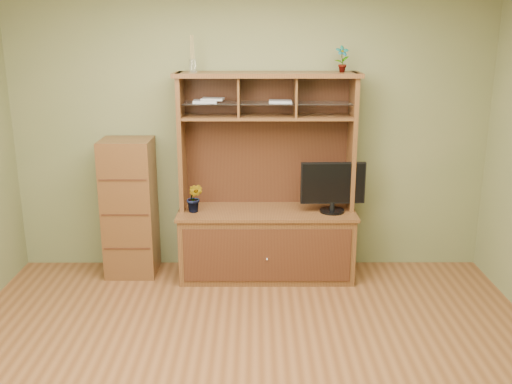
{
  "coord_description": "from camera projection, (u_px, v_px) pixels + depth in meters",
  "views": [
    {
      "loc": [
        0.04,
        -3.34,
        2.26
      ],
      "look_at": [
        0.05,
        1.2,
        0.97
      ],
      "focal_mm": 40.0,
      "sensor_mm": 36.0,
      "label": 1
    }
  ],
  "objects": [
    {
      "name": "room",
      "position": [
        248.0,
        185.0,
        3.46
      ],
      "size": [
        4.54,
        4.04,
        2.74
      ],
      "color": "brown",
      "rests_on": "ground"
    },
    {
      "name": "media_hutch",
      "position": [
        267.0,
        222.0,
        5.35
      ],
      "size": [
        1.66,
        0.61,
        1.9
      ],
      "color": "#482914",
      "rests_on": "room"
    },
    {
      "name": "monitor",
      "position": [
        333.0,
        186.0,
        5.17
      ],
      "size": [
        0.59,
        0.23,
        0.47
      ],
      "rotation": [
        0.0,
        0.0,
        0.03
      ],
      "color": "black",
      "rests_on": "media_hutch"
    },
    {
      "name": "orchid_plant",
      "position": [
        195.0,
        198.0,
        5.2
      ],
      "size": [
        0.18,
        0.16,
        0.27
      ],
      "primitive_type": "imported",
      "rotation": [
        0.0,
        0.0,
        -0.28
      ],
      "color": "#28541C",
      "rests_on": "media_hutch"
    },
    {
      "name": "top_plant",
      "position": [
        342.0,
        59.0,
        5.02
      ],
      "size": [
        0.13,
        0.1,
        0.23
      ],
      "primitive_type": "imported",
      "rotation": [
        0.0,
        0.0,
        0.12
      ],
      "color": "#2D6021",
      "rests_on": "media_hutch"
    },
    {
      "name": "reed_diffuser",
      "position": [
        192.0,
        58.0,
        5.01
      ],
      "size": [
        0.06,
        0.06,
        0.32
      ],
      "color": "silver",
      "rests_on": "media_hutch"
    },
    {
      "name": "magazines",
      "position": [
        232.0,
        101.0,
        5.11
      ],
      "size": [
        0.89,
        0.17,
        0.04
      ],
      "color": "#B8B8BD",
      "rests_on": "media_hutch"
    },
    {
      "name": "side_cabinet",
      "position": [
        130.0,
        208.0,
        5.35
      ],
      "size": [
        0.47,
        0.42,
        1.3
      ],
      "color": "#482914",
      "rests_on": "room"
    }
  ]
}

